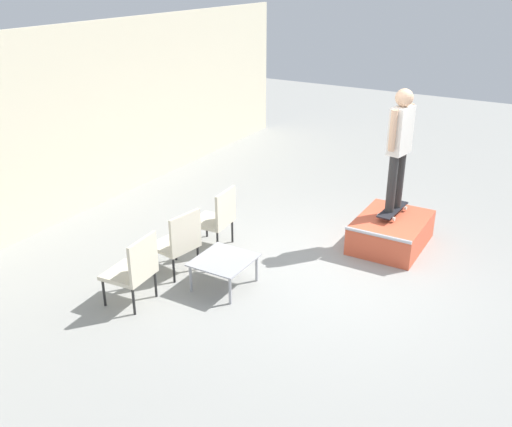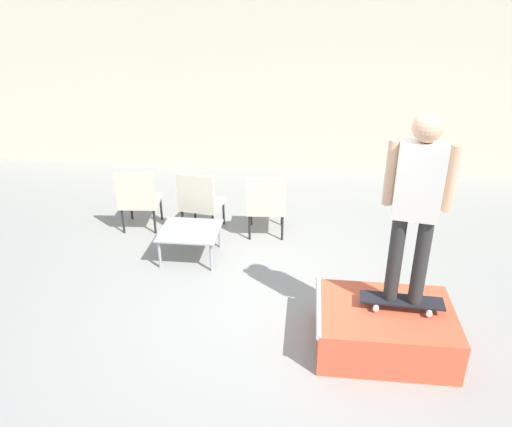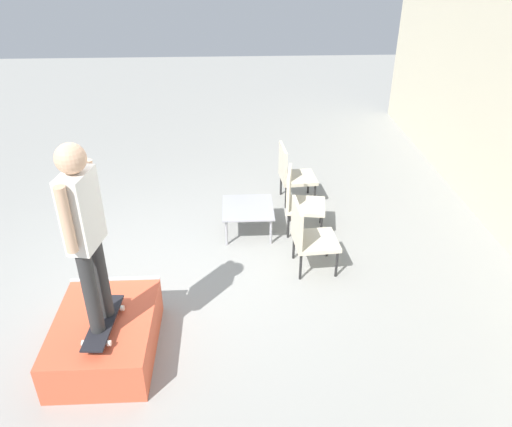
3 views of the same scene
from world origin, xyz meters
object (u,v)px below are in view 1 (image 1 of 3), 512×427
at_px(coffee_table, 224,262).
at_px(patio_chair_center, 178,241).
at_px(skate_ramp_box, 391,232).
at_px(patio_chair_left, 134,268).
at_px(skateboard_on_ramp, 393,210).
at_px(patio_chair_right, 217,216).
at_px(person_skater, 400,140).

relative_size(coffee_table, patio_chair_center, 0.82).
xyz_separation_m(skate_ramp_box, patio_chair_left, (-3.08, 2.16, 0.27)).
bearing_deg(skateboard_on_ramp, patio_chair_right, 128.04).
bearing_deg(coffee_table, skate_ramp_box, -33.57).
relative_size(skateboard_on_ramp, patio_chair_left, 0.86).
bearing_deg(skate_ramp_box, person_skater, 19.33).
bearing_deg(skateboard_on_ramp, patio_chair_left, 150.18).
bearing_deg(patio_chair_left, patio_chair_right, 175.50).
relative_size(person_skater, patio_chair_right, 1.96).
bearing_deg(person_skater, patio_chair_left, 156.81).
height_order(skate_ramp_box, patio_chair_right, patio_chair_right).
xyz_separation_m(skate_ramp_box, coffee_table, (-2.21, 1.47, 0.13)).
bearing_deg(patio_chair_left, person_skater, 142.19).
bearing_deg(patio_chair_right, skateboard_on_ramp, 120.41).
height_order(person_skater, patio_chair_left, person_skater).
height_order(patio_chair_left, patio_chair_center, same).
height_order(skate_ramp_box, patio_chair_left, patio_chair_left).
height_order(person_skater, patio_chair_center, person_skater).
bearing_deg(patio_chair_right, skate_ramp_box, 117.28).
height_order(patio_chair_center, patio_chair_right, same).
relative_size(skate_ramp_box, person_skater, 0.73).
xyz_separation_m(skate_ramp_box, patio_chair_right, (-1.32, 2.16, 0.27)).
bearing_deg(skate_ramp_box, coffee_table, 146.43).
xyz_separation_m(person_skater, patio_chair_left, (-3.22, 2.12, -1.08)).
height_order(skate_ramp_box, person_skater, person_skater).
relative_size(skateboard_on_ramp, person_skater, 0.44).
height_order(coffee_table, patio_chair_center, patio_chair_center).
relative_size(patio_chair_left, patio_chair_right, 1.00).
relative_size(coffee_table, patio_chair_right, 0.82).
relative_size(skate_ramp_box, patio_chair_right, 1.43).
distance_m(person_skater, patio_chair_left, 4.00).
distance_m(patio_chair_left, patio_chair_center, 0.86).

